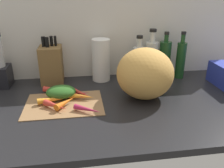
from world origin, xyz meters
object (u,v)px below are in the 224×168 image
Objects in this scene: carrot_3 at (57,99)px; carrot_2 at (68,91)px; carrot_11 at (88,109)px; carrot_1 at (77,94)px; bottle_3 at (181,59)px; carrot_0 at (59,90)px; carrot_8 at (79,92)px; carrot_5 at (81,96)px; carrot_7 at (75,95)px; bottle_2 at (165,59)px; winter_squash at (145,74)px; paper_towel_roll at (101,60)px; carrot_4 at (70,94)px; carrot_6 at (56,106)px; knife_block at (52,65)px; bottle_0 at (139,62)px; carrot_10 at (65,103)px; cutting_board at (64,103)px; carrot_9 at (67,91)px.

carrot_2 is at bearing 59.53° from carrot_3.
carrot_3 is 1.39× the size of carrot_11.
bottle_3 is (62.62, 19.31, 9.72)cm from carrot_1.
carrot_0 is 4.98cm from carrot_2.
carrot_8 is at bearing -162.45° from bottle_3.
carrot_5 is at bearing -158.68° from bottle_3.
bottle_2 is (54.07, 24.06, 8.97)cm from carrot_7.
winter_squash is at bearing -127.10° from bottle_2.
carrot_0 is 10.15cm from carrot_3.
paper_towel_roll is 47.94cm from bottle_3.
carrot_4 is 0.39× the size of bottle_2.
carrot_6 reaches higher than carrot_5.
carrot_4 is 0.38× the size of bottle_3.
bottle_3 is at bearing 11.60° from carrot_0.
knife_block is 66.85cm from bottle_2.
bottle_2 is at bearing 20.86° from carrot_4.
winter_squash is at bearing -6.93° from carrot_4.
bottle_0 is (46.16, 25.58, 8.43)cm from carrot_3.
bottle_0 reaches higher than winter_squash.
carrot_1 is 58.23cm from bottle_2.
carrot_10 is 40.53cm from winter_squash.
cutting_board is 3.03× the size of carrot_10.
paper_towel_roll reaches higher than cutting_board.
cutting_board is 37.65cm from paper_towel_roll.
bottle_3 is (67.39, 17.22, 9.11)cm from carrot_9.
carrot_6 is at bearing -107.84° from carrot_9.
carrot_1 is 28.57cm from paper_towel_roll.
carrot_7 is at bearing 59.10° from carrot_10.
cutting_board is 6.79cm from carrot_6.
carrot_4 is 0.41× the size of bottle_0.
carrot_3 is 18.47cm from carrot_11.
cutting_board is 2.65× the size of carrot_2.
carrot_5 reaches higher than carrot_11.
knife_block reaches higher than carrot_6.
carrot_1 is 1.23× the size of carrot_4.
carrot_9 is at bearing -161.60° from bottle_2.
carrot_11 is (14.09, -5.15, -0.21)cm from carrot_6.
winter_squash is (42.95, 0.92, 10.30)cm from carrot_3.
carrot_6 is at bearing -156.21° from bottle_3.
bottle_0 reaches higher than carrot_1.
bottle_0 reaches higher than carrot_0.
carrot_2 is at bearing 113.33° from carrot_11.
bottle_3 is (29.01, 23.93, -0.95)cm from winter_squash.
carrot_11 is (10.61, -10.67, 1.70)cm from cutting_board.
carrot_1 is at bearing -58.44° from knife_block.
carrot_8 is at bearing 101.33° from carrot_11.
paper_towel_roll reaches higher than carrot_4.
carrot_0 is at bearing 141.83° from carrot_5.
carrot_8 is (7.11, 6.81, 2.14)cm from cutting_board.
carrot_1 is 0.74× the size of carrot_3.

